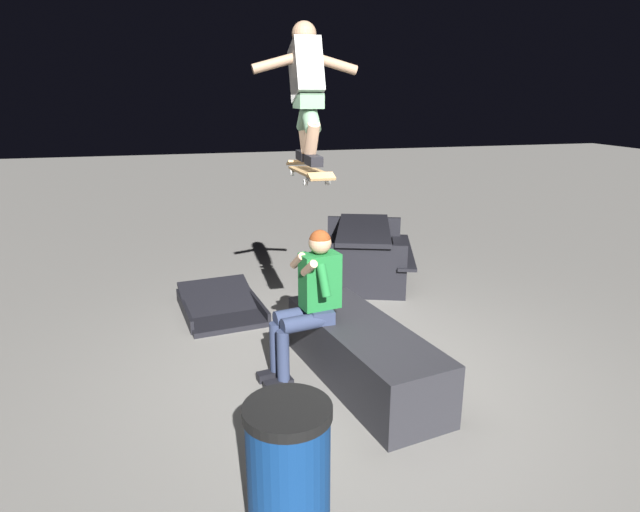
{
  "coord_description": "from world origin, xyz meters",
  "views": [
    {
      "loc": [
        -4.25,
        1.39,
        2.5
      ],
      "look_at": [
        0.07,
        0.25,
        1.15
      ],
      "focal_mm": 29.99,
      "sensor_mm": 36.0,
      "label": 1
    }
  ],
  "objects_px": {
    "kicker_ramp": "(221,308)",
    "trash_bin": "(289,482)",
    "person_sitting_on_ledge": "(309,297)",
    "ledge_box_main": "(363,355)",
    "skateboard": "(309,171)",
    "skater_airborne": "(307,86)",
    "picnic_table_back": "(363,245)"
  },
  "relations": [
    {
      "from": "kicker_ramp",
      "to": "ledge_box_main",
      "type": "bearing_deg",
      "value": -150.44
    },
    {
      "from": "skateboard",
      "to": "trash_bin",
      "type": "distance_m",
      "value": 2.52
    },
    {
      "from": "trash_bin",
      "to": "kicker_ramp",
      "type": "bearing_deg",
      "value": 1.41
    },
    {
      "from": "picnic_table_back",
      "to": "ledge_box_main",
      "type": "bearing_deg",
      "value": 160.93
    },
    {
      "from": "ledge_box_main",
      "to": "person_sitting_on_ledge",
      "type": "height_order",
      "value": "person_sitting_on_ledge"
    },
    {
      "from": "person_sitting_on_ledge",
      "to": "kicker_ramp",
      "type": "distance_m",
      "value": 1.97
    },
    {
      "from": "ledge_box_main",
      "to": "kicker_ramp",
      "type": "height_order",
      "value": "ledge_box_main"
    },
    {
      "from": "skater_airborne",
      "to": "picnic_table_back",
      "type": "bearing_deg",
      "value": -30.31
    },
    {
      "from": "kicker_ramp",
      "to": "trash_bin",
      "type": "height_order",
      "value": "trash_bin"
    },
    {
      "from": "trash_bin",
      "to": "skater_airborne",
      "type": "bearing_deg",
      "value": -16.39
    },
    {
      "from": "skateboard",
      "to": "kicker_ramp",
      "type": "bearing_deg",
      "value": 23.3
    },
    {
      "from": "kicker_ramp",
      "to": "trash_bin",
      "type": "xyz_separation_m",
      "value": [
        -3.62,
        -0.09,
        0.42
      ]
    },
    {
      "from": "person_sitting_on_ledge",
      "to": "trash_bin",
      "type": "relative_size",
      "value": 1.46
    },
    {
      "from": "skater_airborne",
      "to": "kicker_ramp",
      "type": "relative_size",
      "value": 0.85
    },
    {
      "from": "ledge_box_main",
      "to": "skater_airborne",
      "type": "height_order",
      "value": "skater_airborne"
    },
    {
      "from": "skater_airborne",
      "to": "picnic_table_back",
      "type": "height_order",
      "value": "skater_airborne"
    },
    {
      "from": "ledge_box_main",
      "to": "trash_bin",
      "type": "height_order",
      "value": "trash_bin"
    },
    {
      "from": "person_sitting_on_ledge",
      "to": "skateboard",
      "type": "height_order",
      "value": "skateboard"
    },
    {
      "from": "ledge_box_main",
      "to": "skater_airborne",
      "type": "bearing_deg",
      "value": 46.21
    },
    {
      "from": "person_sitting_on_ledge",
      "to": "kicker_ramp",
      "type": "height_order",
      "value": "person_sitting_on_ledge"
    },
    {
      "from": "picnic_table_back",
      "to": "trash_bin",
      "type": "relative_size",
      "value": 2.17
    },
    {
      "from": "ledge_box_main",
      "to": "kicker_ramp",
      "type": "xyz_separation_m",
      "value": [
        1.95,
        1.11,
        -0.22
      ]
    },
    {
      "from": "person_sitting_on_ledge",
      "to": "skater_airborne",
      "type": "relative_size",
      "value": 1.23
    },
    {
      "from": "person_sitting_on_ledge",
      "to": "trash_bin",
      "type": "height_order",
      "value": "person_sitting_on_ledge"
    },
    {
      "from": "person_sitting_on_ledge",
      "to": "picnic_table_back",
      "type": "relative_size",
      "value": 0.67
    },
    {
      "from": "ledge_box_main",
      "to": "picnic_table_back",
      "type": "bearing_deg",
      "value": -19.07
    },
    {
      "from": "ledge_box_main",
      "to": "kicker_ramp",
      "type": "relative_size",
      "value": 1.44
    },
    {
      "from": "kicker_ramp",
      "to": "skater_airborne",
      "type": "bearing_deg",
      "value": -155.92
    },
    {
      "from": "person_sitting_on_ledge",
      "to": "picnic_table_back",
      "type": "distance_m",
      "value": 2.81
    },
    {
      "from": "ledge_box_main",
      "to": "kicker_ramp",
      "type": "bearing_deg",
      "value": 29.56
    },
    {
      "from": "ledge_box_main",
      "to": "kicker_ramp",
      "type": "distance_m",
      "value": 2.25
    },
    {
      "from": "ledge_box_main",
      "to": "skateboard",
      "type": "bearing_deg",
      "value": 50.69
    }
  ]
}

